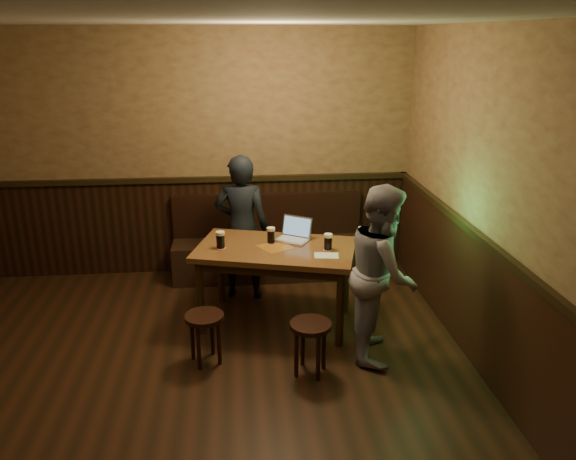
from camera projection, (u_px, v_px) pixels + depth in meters
The scene contains 12 objects.
room at pixel (170, 267), 3.84m from camera, with size 5.04×6.04×2.84m.
bench at pixel (268, 250), 6.58m from camera, with size 2.20×0.50×0.95m.
pub_table at pixel (276, 257), 5.36m from camera, with size 1.66×1.21×0.80m.
stool_left at pixel (205, 324), 4.79m from camera, with size 0.44×0.44×0.45m.
stool_right at pixel (311, 333), 4.63m from camera, with size 0.45×0.45×0.47m.
pint_left at pixel (220, 240), 5.27m from camera, with size 0.11×0.11×0.17m.
pint_mid at pixel (271, 235), 5.40m from camera, with size 0.10×0.10×0.16m.
pint_right at pixel (328, 242), 5.23m from camera, with size 0.10×0.10×0.16m.
laptop at pixel (294, 234), 5.51m from camera, with size 0.39×0.37×0.22m.
menu at pixel (326, 255), 5.12m from camera, with size 0.22×0.15×0.00m, color silver.
person_suit at pixel (242, 228), 5.90m from camera, with size 0.57×0.37×1.56m, color black.
person_grey at pixel (383, 272), 4.81m from camera, with size 0.75×0.59×1.55m, color gray.
Camera 1 is at (0.47, -3.38, 2.70)m, focal length 35.00 mm.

